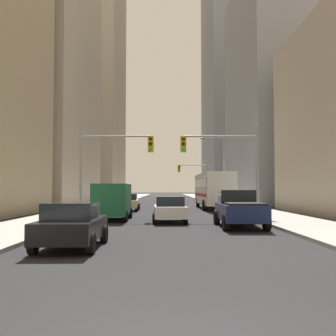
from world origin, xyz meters
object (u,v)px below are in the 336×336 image
Objects in this scene: traffic_signal_near_left at (113,156)px; city_bus at (213,189)px; sedan_black at (72,225)px; traffic_signal_near_right at (223,156)px; sedan_white at (170,209)px; sedan_beige at (128,202)px; traffic_signal_far_right at (194,174)px; cargo_van_green at (113,200)px; pickup_truck_navy at (239,209)px.

city_bus is at bearing 58.22° from traffic_signal_near_left.
sedan_black is 15.22m from traffic_signal_near_right.
city_bus is at bearing 74.53° from sedan_white.
traffic_signal_near_left reaches higher than sedan_beige.
traffic_signal_far_right reaches higher than sedan_black.
traffic_signal_far_right reaches higher than sedan_beige.
traffic_signal_near_right is at bearing 7.43° from cargo_van_green.
traffic_signal_near_left is at bearing -180.00° from traffic_signal_near_right.
traffic_signal_far_right is (3.89, 36.14, 3.30)m from sedan_white.
sedan_beige is (-0.24, 22.83, 0.00)m from sedan_black.
pickup_truck_navy is 8.56m from cargo_van_green.
city_bus is 2.73× the size of sedan_black.
pickup_truck_navy reaches higher than sedan_black.
city_bus is 16.31m from sedan_white.
sedan_beige is 0.71× the size of traffic_signal_near_left.
traffic_signal_near_right reaches higher than sedan_black.
sedan_beige is at bearing -107.47° from traffic_signal_far_right.
sedan_white is 5.55m from traffic_signal_near_right.
traffic_signal_near_right is at bearing -93.61° from city_bus.
cargo_van_green is at bearing 153.47° from sedan_white.
traffic_signal_near_right is (6.87, 13.16, 3.33)m from sedan_black.
city_bus is 2.12× the size of pickup_truck_navy.
traffic_signal_far_right is at bearing 81.16° from sedan_black.
pickup_truck_navy reaches higher than sedan_white.
cargo_van_green is (-7.91, -13.89, -0.64)m from city_bus.
sedan_black is at bearing -132.63° from pickup_truck_navy.
pickup_truck_navy is 16.93m from sedan_beige.
traffic_signal_near_left is 7.22m from traffic_signal_near_right.
city_bus reaches higher than sedan_black.
sedan_black is 0.99× the size of sedan_beige.
traffic_signal_near_left reaches higher than cargo_van_green.
traffic_signal_near_left and traffic_signal_far_right have the same top height.
cargo_van_green is at bearing -102.25° from traffic_signal_far_right.
traffic_signal_near_right is at bearing 90.03° from pickup_truck_navy.
city_bus reaches higher than pickup_truck_navy.
traffic_signal_near_left is at bearing 91.50° from sedan_black.
sedan_white is at bearing -105.47° from city_bus.
pickup_truck_navy is 9.72m from traffic_signal_near_left.
sedan_black is 0.70× the size of traffic_signal_near_left.
cargo_van_green is 35.27m from traffic_signal_far_right.
city_bus is 27.27m from sedan_black.
pickup_truck_navy is (-0.82, -18.67, -1.00)m from city_bus.
sedan_beige is at bearing 126.32° from traffic_signal_near_right.
cargo_van_green is 0.87× the size of traffic_signal_near_right.
cargo_van_green is at bearing -82.15° from traffic_signal_near_left.
sedan_white is at bearing -73.84° from sedan_beige.
city_bus is 1.92× the size of traffic_signal_near_left.
city_bus reaches higher than cargo_van_green.
cargo_van_green is at bearing 91.02° from sedan_black.
sedan_white is (3.57, -1.78, -0.52)m from cargo_van_green.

